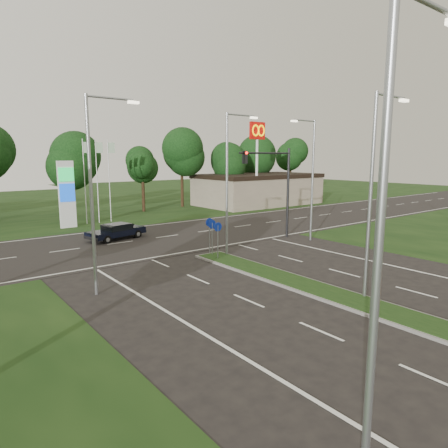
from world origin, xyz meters
TOP-DOWN VIEW (x-y plane):
  - verge_far at (0.00, 55.00)m, footprint 160.00×50.00m
  - cross_road at (0.00, 24.00)m, footprint 160.00×12.00m
  - median_kerb at (0.00, 4.00)m, footprint 2.00×26.00m
  - commercial_building at (22.00, 36.00)m, footprint 16.00×9.00m
  - streetlight_median_near at (1.00, 6.00)m, footprint 2.53×0.22m
  - streetlight_median_far at (1.00, 16.00)m, footprint 2.53×0.22m
  - streetlight_left_near at (-8.30, 0.00)m, footprint 2.53×0.22m
  - streetlight_left_far at (-8.30, 14.00)m, footprint 2.53×0.22m
  - streetlight_right_far at (8.80, 16.00)m, footprint 2.53×0.22m
  - traffic_signal at (7.19, 18.00)m, footprint 5.10×0.42m
  - median_signs at (0.00, 16.40)m, footprint 1.16×1.76m
  - gas_pylon at (-3.79, 33.05)m, footprint 5.80×1.26m
  - mcdonalds_sign at (18.00, 31.97)m, footprint 2.20×0.47m
  - treeline_far at (0.10, 39.93)m, footprint 6.00×6.00m
  - navy_sedan at (-2.66, 25.44)m, footprint 4.71×2.76m

SIDE VIEW (x-z plane):
  - verge_far at x=0.00m, z-range -0.01..0.01m
  - cross_road at x=0.00m, z-range -0.01..0.01m
  - median_kerb at x=0.00m, z-range 0.00..0.12m
  - navy_sedan at x=-2.66m, z-range 0.04..1.26m
  - median_signs at x=0.00m, z-range 0.52..2.90m
  - commercial_building at x=22.00m, z-range 0.00..4.00m
  - gas_pylon at x=-3.79m, z-range -0.80..7.20m
  - traffic_signal at x=7.19m, z-range 1.15..8.15m
  - streetlight_median_near at x=1.00m, z-range 0.58..9.58m
  - streetlight_median_far at x=1.00m, z-range 0.58..9.58m
  - streetlight_left_near at x=-8.30m, z-range 0.58..9.58m
  - streetlight_left_far at x=-8.30m, z-range 0.58..9.58m
  - streetlight_right_far at x=8.80m, z-range 0.58..9.58m
  - treeline_far at x=0.10m, z-range 1.88..11.78m
  - mcdonalds_sign at x=18.00m, z-range 2.79..13.19m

